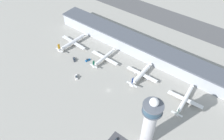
{
  "coord_description": "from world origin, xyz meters",
  "views": [
    {
      "loc": [
        90.39,
        -112.95,
        173.79
      ],
      "look_at": [
        -8.99,
        17.9,
        10.0
      ],
      "focal_mm": 35.0,
      "sensor_mm": 36.0,
      "label": 1
    }
  ],
  "objects_px": {
    "airplane_gate_bravo": "(104,58)",
    "service_truck_baggage": "(76,77)",
    "service_truck_catering": "(74,60)",
    "service_truck_fuel": "(88,60)",
    "car_red_hatchback": "(116,140)",
    "control_tower": "(150,122)",
    "airplane_gate_delta": "(185,100)",
    "airplane_gate_alpha": "(73,42)",
    "airplane_gate_charlie": "(141,74)"
  },
  "relations": [
    {
      "from": "airplane_gate_delta",
      "to": "service_truck_catering",
      "type": "height_order",
      "value": "airplane_gate_delta"
    },
    {
      "from": "airplane_gate_alpha",
      "to": "car_red_hatchback",
      "type": "bearing_deg",
      "value": -30.53
    },
    {
      "from": "airplane_gate_alpha",
      "to": "airplane_gate_charlie",
      "type": "height_order",
      "value": "airplane_gate_charlie"
    },
    {
      "from": "control_tower",
      "to": "service_truck_baggage",
      "type": "xyz_separation_m",
      "value": [
        -97.9,
        17.47,
        -28.2
      ]
    },
    {
      "from": "control_tower",
      "to": "car_red_hatchback",
      "type": "relative_size",
      "value": 13.84
    },
    {
      "from": "car_red_hatchback",
      "to": "service_truck_baggage",
      "type": "bearing_deg",
      "value": 157.37
    },
    {
      "from": "service_truck_fuel",
      "to": "airplane_gate_bravo",
      "type": "bearing_deg",
      "value": 39.21
    },
    {
      "from": "airplane_gate_charlie",
      "to": "service_truck_baggage",
      "type": "xyz_separation_m",
      "value": [
        -55.43,
        -43.53,
        -3.2
      ]
    },
    {
      "from": "service_truck_catering",
      "to": "service_truck_baggage",
      "type": "bearing_deg",
      "value": -41.24
    },
    {
      "from": "service_truck_fuel",
      "to": "car_red_hatchback",
      "type": "bearing_deg",
      "value": -34.95
    },
    {
      "from": "airplane_gate_charlie",
      "to": "airplane_gate_delta",
      "type": "height_order",
      "value": "airplane_gate_charlie"
    },
    {
      "from": "airplane_gate_bravo",
      "to": "control_tower",
      "type": "bearing_deg",
      "value": -32.23
    },
    {
      "from": "car_red_hatchback",
      "to": "airplane_gate_charlie",
      "type": "bearing_deg",
      "value": 106.46
    },
    {
      "from": "airplane_gate_delta",
      "to": "service_truck_catering",
      "type": "distance_m",
      "value": 130.75
    },
    {
      "from": "service_truck_baggage",
      "to": "car_red_hatchback",
      "type": "bearing_deg",
      "value": -22.63
    },
    {
      "from": "car_red_hatchback",
      "to": "service_truck_catering",
      "type": "bearing_deg",
      "value": 152.62
    },
    {
      "from": "control_tower",
      "to": "service_truck_fuel",
      "type": "distance_m",
      "value": 119.18
    },
    {
      "from": "airplane_gate_alpha",
      "to": "car_red_hatchback",
      "type": "height_order",
      "value": "airplane_gate_alpha"
    },
    {
      "from": "airplane_gate_alpha",
      "to": "service_truck_fuel",
      "type": "distance_m",
      "value": 36.64
    },
    {
      "from": "airplane_gate_charlie",
      "to": "airplane_gate_delta",
      "type": "xyz_separation_m",
      "value": [
        51.68,
        -3.51,
        -0.22
      ]
    },
    {
      "from": "airplane_gate_charlie",
      "to": "airplane_gate_alpha",
      "type": "bearing_deg",
      "value": -177.39
    },
    {
      "from": "service_truck_catering",
      "to": "service_truck_baggage",
      "type": "xyz_separation_m",
      "value": [
        21.93,
        -19.23,
        0.16
      ]
    },
    {
      "from": "airplane_gate_bravo",
      "to": "car_red_hatchback",
      "type": "distance_m",
      "value": 101.98
    },
    {
      "from": "control_tower",
      "to": "service_truck_catering",
      "type": "bearing_deg",
      "value": 162.97
    },
    {
      "from": "control_tower",
      "to": "service_truck_fuel",
      "type": "xyz_separation_m",
      "value": [
        -106.48,
        45.44,
        -28.33
      ]
    },
    {
      "from": "service_truck_baggage",
      "to": "service_truck_catering",
      "type": "bearing_deg",
      "value": 138.76
    },
    {
      "from": "control_tower",
      "to": "service_truck_fuel",
      "type": "height_order",
      "value": "control_tower"
    },
    {
      "from": "airplane_gate_alpha",
      "to": "airplane_gate_delta",
      "type": "xyz_separation_m",
      "value": [
        150.46,
        0.99,
        -0.31
      ]
    },
    {
      "from": "airplane_gate_alpha",
      "to": "service_truck_catering",
      "type": "distance_m",
      "value": 29.37
    },
    {
      "from": "service_truck_catering",
      "to": "car_red_hatchback",
      "type": "xyz_separation_m",
      "value": [
        99.83,
        -51.7,
        -0.29
      ]
    },
    {
      "from": "service_truck_baggage",
      "to": "car_red_hatchback",
      "type": "height_order",
      "value": "service_truck_baggage"
    },
    {
      "from": "airplane_gate_delta",
      "to": "service_truck_baggage",
      "type": "relative_size",
      "value": 5.8
    },
    {
      "from": "airplane_gate_alpha",
      "to": "control_tower",
      "type": "bearing_deg",
      "value": -21.81
    },
    {
      "from": "airplane_gate_bravo",
      "to": "service_truck_baggage",
      "type": "bearing_deg",
      "value": -99.07
    },
    {
      "from": "service_truck_fuel",
      "to": "car_red_hatchback",
      "type": "height_order",
      "value": "service_truck_fuel"
    },
    {
      "from": "airplane_gate_bravo",
      "to": "service_truck_fuel",
      "type": "height_order",
      "value": "airplane_gate_bravo"
    },
    {
      "from": "control_tower",
      "to": "airplane_gate_bravo",
      "type": "bearing_deg",
      "value": 147.77
    },
    {
      "from": "airplane_gate_delta",
      "to": "service_truck_baggage",
      "type": "xyz_separation_m",
      "value": [
        -107.12,
        -40.03,
        -2.98
      ]
    },
    {
      "from": "airplane_gate_alpha",
      "to": "car_red_hatchback",
      "type": "relative_size",
      "value": 10.79
    },
    {
      "from": "control_tower",
      "to": "airplane_gate_bravo",
      "type": "height_order",
      "value": "control_tower"
    },
    {
      "from": "service_truck_catering",
      "to": "service_truck_fuel",
      "type": "xyz_separation_m",
      "value": [
        13.36,
        8.74,
        0.03
      ]
    },
    {
      "from": "control_tower",
      "to": "airplane_gate_bravo",
      "type": "relative_size",
      "value": 1.51
    },
    {
      "from": "car_red_hatchback",
      "to": "airplane_gate_alpha",
      "type": "bearing_deg",
      "value": 149.47
    },
    {
      "from": "control_tower",
      "to": "service_truck_baggage",
      "type": "relative_size",
      "value": 7.92
    },
    {
      "from": "airplane_gate_bravo",
      "to": "airplane_gate_charlie",
      "type": "relative_size",
      "value": 0.97
    },
    {
      "from": "car_red_hatchback",
      "to": "airplane_gate_delta",
      "type": "bearing_deg",
      "value": 68.05
    },
    {
      "from": "service_truck_catering",
      "to": "airplane_gate_delta",
      "type": "bearing_deg",
      "value": 9.15
    },
    {
      "from": "service_truck_catering",
      "to": "service_truck_fuel",
      "type": "bearing_deg",
      "value": 33.18
    },
    {
      "from": "control_tower",
      "to": "car_red_hatchback",
      "type": "xyz_separation_m",
      "value": [
        -20.01,
        -14.99,
        -28.64
      ]
    },
    {
      "from": "airplane_gate_charlie",
      "to": "airplane_gate_delta",
      "type": "bearing_deg",
      "value": -3.88
    }
  ]
}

